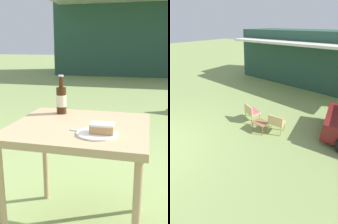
# 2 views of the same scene
# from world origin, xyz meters

# --- Properties ---
(cabin_building) EXTENTS (9.83, 4.44, 3.26)m
(cabin_building) POSITION_xyz_m (1.66, 10.09, 1.64)
(cabin_building) COLOR #284C3D
(cabin_building) RESTS_ON ground_plane
(wicker_chair_cushioned) EXTENTS (0.67, 0.59, 0.78)m
(wicker_chair_cushioned) POSITION_xyz_m (1.51, 3.72, 0.47)
(wicker_chair_cushioned) COLOR tan
(wicker_chair_cushioned) RESTS_ON ground_plane
(wicker_chair_plain) EXTENTS (0.62, 0.53, 0.78)m
(wicker_chair_plain) POSITION_xyz_m (2.73, 3.70, 0.47)
(wicker_chair_plain) COLOR tan
(wicker_chair_plain) RESTS_ON ground_plane
(garden_side_table) EXTENTS (0.52, 0.43, 0.41)m
(garden_side_table) POSITION_xyz_m (2.22, 3.40, 0.36)
(garden_side_table) COLOR #996B42
(garden_side_table) RESTS_ON ground_plane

